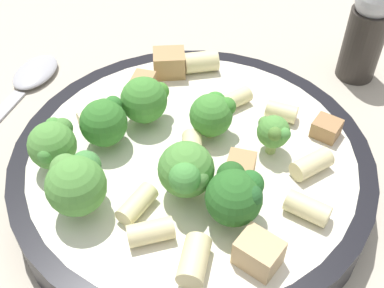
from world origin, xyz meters
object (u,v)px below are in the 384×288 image
(broccoli_floret_1, at_px, (213,113))
(spoon, at_px, (22,87))
(rigatoni_2, at_px, (194,260))
(chicken_chunk_3, at_px, (259,253))
(broccoli_floret_6, at_px, (145,100))
(broccoli_floret_3, at_px, (53,144))
(chicken_chunk_0, at_px, (326,128))
(rigatoni_9, at_px, (151,232))
(rigatoni_6, at_px, (308,208))
(chicken_chunk_4, at_px, (169,63))
(rigatoni_1, at_px, (312,164))
(broccoli_floret_2, at_px, (186,171))
(pasta_bowl, at_px, (192,167))
(broccoli_floret_4, at_px, (104,121))
(rigatoni_7, at_px, (95,118))
(pepper_shaker, at_px, (366,31))
(rigatoni_8, at_px, (188,145))
(chicken_chunk_2, at_px, (240,171))
(rigatoni_0, at_px, (201,62))
(rigatoni_3, at_px, (280,111))
(rigatoni_4, at_px, (137,204))
(rigatoni_5, at_px, (236,98))
(broccoli_floret_5, at_px, (236,194))
(broccoli_floret_0, at_px, (274,132))
(broccoli_floret_7, at_px, (76,182))
(chicken_chunk_1, at_px, (140,85))

(broccoli_floret_1, height_order, spoon, broccoli_floret_1)
(rigatoni_2, distance_m, chicken_chunk_3, 0.04)
(broccoli_floret_1, relative_size, broccoli_floret_6, 0.90)
(broccoli_floret_3, bearing_deg, chicken_chunk_0, -109.79)
(broccoli_floret_3, distance_m, rigatoni_9, 0.09)
(rigatoni_6, distance_m, chicken_chunk_4, 0.18)
(rigatoni_1, xyz_separation_m, rigatoni_6, (-0.03, 0.03, 0.00))
(rigatoni_2, bearing_deg, broccoli_floret_2, -24.03)
(pasta_bowl, xyz_separation_m, broccoli_floret_4, (0.04, 0.05, 0.04))
(broccoli_floret_2, xyz_separation_m, broccoli_floret_3, (0.07, 0.07, -0.00))
(rigatoni_7, xyz_separation_m, pepper_shaker, (-0.02, -0.26, 0.01))
(rigatoni_8, distance_m, chicken_chunk_2, 0.04)
(chicken_chunk_3, bearing_deg, rigatoni_7, 14.21)
(rigatoni_9, bearing_deg, rigatoni_8, -45.98)
(rigatoni_0, bearing_deg, rigatoni_3, -164.29)
(rigatoni_0, relative_size, chicken_chunk_2, 1.25)
(pasta_bowl, height_order, rigatoni_1, rigatoni_1)
(broccoli_floret_4, relative_size, rigatoni_0, 1.32)
(rigatoni_4, xyz_separation_m, rigatoni_8, (0.03, -0.05, 0.00))
(chicken_chunk_0, relative_size, spoon, 0.13)
(rigatoni_5, distance_m, chicken_chunk_4, 0.07)
(broccoli_floret_4, relative_size, broccoli_floret_5, 0.94)
(broccoli_floret_6, xyz_separation_m, rigatoni_4, (-0.08, 0.04, -0.01))
(broccoli_floret_4, relative_size, chicken_chunk_2, 1.65)
(broccoli_floret_2, relative_size, rigatoni_9, 1.46)
(chicken_chunk_3, bearing_deg, rigatoni_1, -60.35)
(rigatoni_9, height_order, chicken_chunk_0, same)
(broccoli_floret_5, bearing_deg, broccoli_floret_4, 23.49)
(rigatoni_7, distance_m, chicken_chunk_3, 0.16)
(broccoli_floret_2, distance_m, spoon, 0.23)
(rigatoni_4, xyz_separation_m, rigatoni_6, (-0.06, -0.09, 0.00))
(rigatoni_6, bearing_deg, broccoli_floret_0, -12.99)
(broccoli_floret_6, distance_m, rigatoni_0, 0.08)
(rigatoni_2, bearing_deg, pepper_shaker, -63.02)
(rigatoni_3, bearing_deg, rigatoni_5, 36.92)
(chicken_chunk_0, bearing_deg, rigatoni_6, 131.24)
(broccoli_floret_6, height_order, rigatoni_7, broccoli_floret_6)
(rigatoni_0, bearing_deg, chicken_chunk_4, 69.03)
(rigatoni_7, relative_size, spoon, 0.17)
(rigatoni_5, height_order, rigatoni_8, rigatoni_8)
(broccoli_floret_7, height_order, rigatoni_1, broccoli_floret_7)
(broccoli_floret_6, xyz_separation_m, rigatoni_0, (0.04, -0.07, -0.01))
(broccoli_floret_0, distance_m, broccoli_floret_5, 0.07)
(broccoli_floret_7, relative_size, chicken_chunk_1, 2.29)
(broccoli_floret_4, xyz_separation_m, chicken_chunk_0, (-0.07, -0.15, -0.01))
(rigatoni_2, distance_m, spoon, 0.27)
(rigatoni_9, xyz_separation_m, pepper_shaker, (0.10, -0.26, 0.01))
(rigatoni_5, bearing_deg, rigatoni_1, -175.41)
(broccoli_floret_4, bearing_deg, chicken_chunk_3, -163.93)
(broccoli_floret_0, relative_size, rigatoni_7, 1.26)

